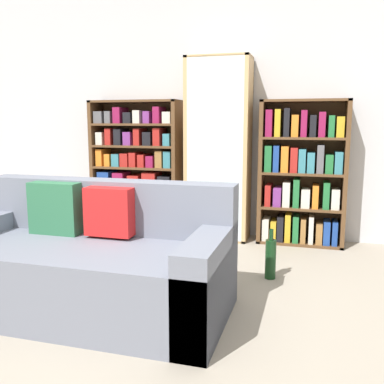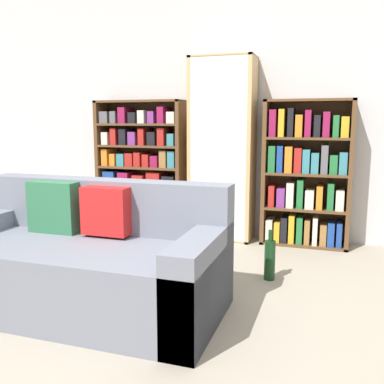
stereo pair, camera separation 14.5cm
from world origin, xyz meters
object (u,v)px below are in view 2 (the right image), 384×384
at_px(bookshelf_right, 306,177).
at_px(couch, 85,263).
at_px(bookshelf_left, 142,170).
at_px(wine_bottle, 270,259).
at_px(display_cabinet, 222,151).

bearing_deg(bookshelf_right, couch, -123.02).
bearing_deg(bookshelf_left, bookshelf_right, -0.00).
xyz_separation_m(couch, bookshelf_left, (-0.50, 1.98, 0.40)).
distance_m(couch, wine_bottle, 1.42).
bearing_deg(wine_bottle, display_cabinet, 121.61).
relative_size(bookshelf_right, wine_bottle, 3.61).
relative_size(display_cabinet, bookshelf_right, 1.30).
distance_m(bookshelf_left, display_cabinet, 0.96).
bearing_deg(wine_bottle, bookshelf_right, 80.49).
bearing_deg(display_cabinet, bookshelf_right, 1.11).
bearing_deg(couch, wine_bottle, 38.64).
relative_size(couch, display_cabinet, 0.98).
height_order(couch, wine_bottle, couch).
distance_m(display_cabinet, bookshelf_right, 0.88).
bearing_deg(bookshelf_left, wine_bottle, -34.50).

